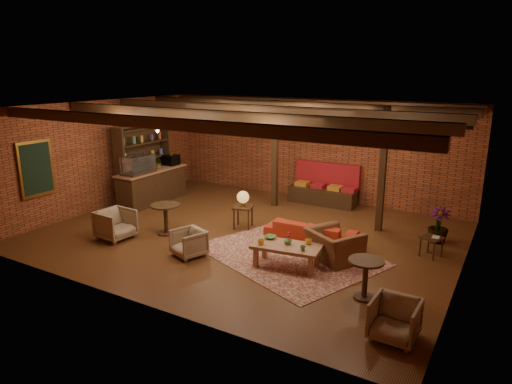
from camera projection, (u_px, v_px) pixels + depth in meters
The scene contains 29 objects.
floor at pixel (247, 234), 11.62m from camera, with size 10.00×10.00×0.00m, color #3B260E.
ceiling at pixel (246, 107), 10.79m from camera, with size 10.00×8.00×0.02m, color black.
wall_back at pixel (312, 149), 14.54m from camera, with size 10.00×0.02×3.20m, color brown.
wall_front at pixel (126, 217), 7.87m from camera, with size 10.00×0.02×3.20m, color brown.
wall_left at pixel (104, 155), 13.64m from camera, with size 0.02×8.00×3.20m, color brown.
wall_right at pixel (468, 202), 8.76m from camera, with size 0.02×8.00×3.20m, color brown.
ceiling_beams at pixel (246, 112), 10.82m from camera, with size 9.80×6.40×0.22m, color black, non-canonical shape.
ceiling_pipe at pixel (278, 116), 12.21m from camera, with size 0.12×0.12×9.60m, color black.
post_left at pixel (275, 154), 13.66m from camera, with size 0.16×0.16×3.20m, color black.
post_right at pixel (383, 170), 11.50m from camera, with size 0.16×0.16×3.20m, color black.
service_counter at pixel (152, 177), 14.24m from camera, with size 0.80×2.50×1.60m, color black, non-canonical shape.
plant_counter at pixel (158, 163), 14.25m from camera, with size 0.35×0.39×0.30m, color #337F33.
shelving_hutch at pixel (144, 163), 14.42m from camera, with size 0.52×2.00×2.40m, color black, non-canonical shape.
chalkboard_menu at pixel (36, 169), 11.69m from camera, with size 0.08×0.96×1.46m, color black.
banquette at pixel (323, 188), 14.15m from camera, with size 2.10×0.70×1.00m, color maroon, non-canonical shape.
service_sign at pixel (320, 130), 13.30m from camera, with size 0.86×0.06×0.30m, color orange.
ceiling_spotlights at pixel (246, 121), 10.88m from camera, with size 6.40×4.40×0.28m, color black, non-canonical shape.
rug at pixel (288, 255), 10.30m from camera, with size 3.75×2.87×0.01m, color maroon.
sofa at pixel (311, 233), 10.79m from camera, with size 2.11×0.83×0.62m, color #AA2E17.
coffee_table at pixel (286, 247), 9.60m from camera, with size 1.52×0.90×0.74m.
side_table_lamp at pixel (243, 200), 11.89m from camera, with size 0.60×0.60×1.01m.
round_table_left at pixel (166, 214), 11.52m from camera, with size 0.74×0.74×0.78m.
armchair_a at pixel (116, 223), 11.23m from camera, with size 0.78×0.73×0.81m, color #B6A58D.
armchair_b at pixel (189, 242), 10.19m from camera, with size 0.65×0.61×0.67m, color #B6A58D.
armchair_right at pixel (334, 240), 9.89m from camera, with size 1.08×0.70×0.94m, color brown.
side_table_book at pixel (432, 239), 10.12m from camera, with size 0.54×0.54×0.48m.
round_table_right at pixel (365, 273), 8.24m from camera, with size 0.64×0.64×0.75m.
armchair_far at pixel (395, 318), 7.02m from camera, with size 0.70×0.66×0.72m, color #B6A58D.
plant_tall at pixel (442, 191), 10.75m from camera, with size 1.45×1.45×2.59m, color #4C7F4C.
Camera 1 is at (5.73, -9.32, 4.05)m, focal length 32.00 mm.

